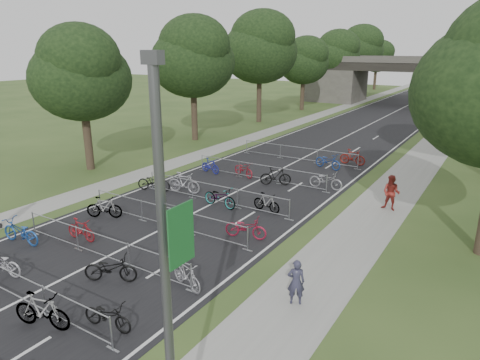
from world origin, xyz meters
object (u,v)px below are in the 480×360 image
(overpass_bridge, at_px, (411,81))
(pedestrian_a, at_px, (296,282))
(lamppost, at_px, (167,277))
(pedestrian_b, at_px, (391,193))

(overpass_bridge, relative_size, pedestrian_a, 19.27)
(lamppost, relative_size, pedestrian_a, 5.10)
(overpass_bridge, bearing_deg, pedestrian_a, -81.94)
(overpass_bridge, distance_m, lamppost, 63.55)
(pedestrian_b, bearing_deg, pedestrian_a, -85.63)
(overpass_bridge, distance_m, pedestrian_a, 57.13)
(lamppost, height_order, pedestrian_a, lamppost)
(overpass_bridge, bearing_deg, pedestrian_b, -79.50)
(lamppost, height_order, pedestrian_b, lamppost)
(pedestrian_b, bearing_deg, lamppost, -83.47)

